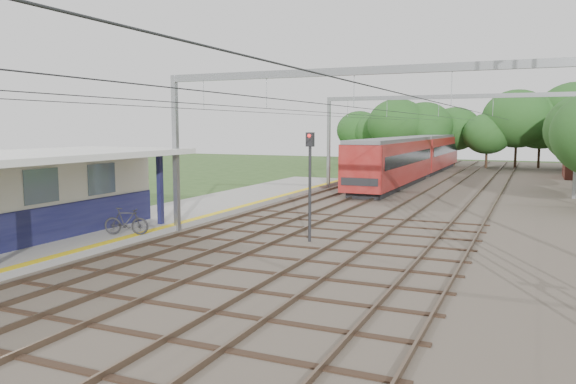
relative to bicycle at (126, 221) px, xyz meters
The scene contains 9 objects.
ballast_bed 20.17m from the bicycle, 61.55° to the left, with size 18.00×90.00×0.10m, color #473D33.
platform 2.66m from the bicycle, 137.86° to the left, with size 5.00×52.00×0.35m, color gray.
yellow_stripe 1.84m from the bicycle, 78.49° to the left, with size 0.45×52.00×0.01m, color yellow.
rail_tracks 19.10m from the bicycle, 68.16° to the left, with size 11.80×88.00×0.15m.
catenary_system 16.46m from the bicycle, 55.34° to the left, with size 17.22×88.00×7.00m.
tree_band 46.00m from the bicycle, 78.11° to the left, with size 31.72×30.88×8.82m.
bicycle is the anchor object (origin of this frame).
train 34.37m from the bicycle, 81.46° to the left, with size 2.88×35.90×3.79m.
signal_post 7.78m from the bicycle, 22.50° to the left, with size 0.34×0.29×4.54m.
Camera 1 is at (9.66, -5.76, 4.75)m, focal length 35.00 mm.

